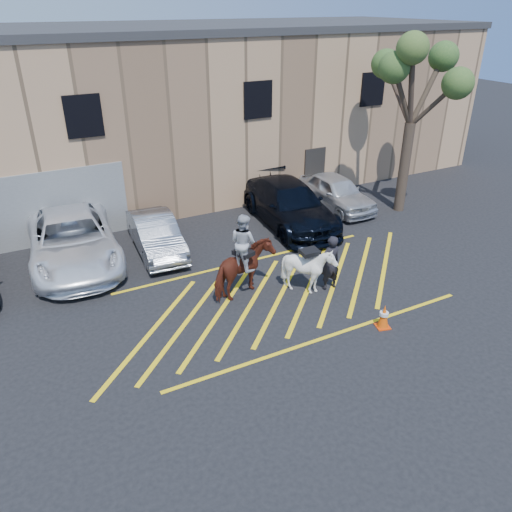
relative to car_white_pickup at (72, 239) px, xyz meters
name	(u,v)px	position (x,y,z in m)	size (l,w,h in m)	color
ground	(276,290)	(5.31, -5.03, -0.87)	(90.00, 90.00, 0.00)	black
car_white_pickup	(72,239)	(0.00, 0.00, 0.00)	(2.87, 6.23, 1.73)	white
car_silver_sedan	(156,235)	(2.80, -0.57, -0.19)	(1.43, 4.11, 1.36)	gray
car_blue_suv	(289,204)	(8.44, -0.59, -0.01)	(2.38, 5.86, 1.70)	black
car_white_suv	(336,192)	(11.19, -0.01, -0.13)	(1.73, 4.29, 1.46)	silver
handler	(330,263)	(6.89, -5.67, 0.05)	(0.67, 0.44, 1.84)	black
warehouse	(153,109)	(5.30, 6.96, 2.79)	(32.42, 10.20, 7.30)	tan
hatching_zone	(281,295)	(5.31, -5.33, -0.86)	(12.60, 5.12, 0.01)	yellow
mounted_bay	(244,264)	(4.29, -4.76, 0.23)	(2.25, 1.58, 2.71)	#5B2015
saddled_white	(309,269)	(6.17, -5.53, -0.07)	(1.35, 1.50, 1.57)	white
traffic_cone	(384,316)	(7.00, -8.16, -0.50)	(0.46, 0.46, 0.73)	red
tree	(417,74)	(13.52, -1.53, 4.83)	(3.99, 4.37, 7.31)	#45362A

